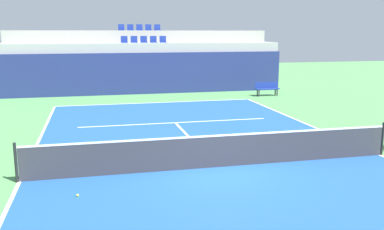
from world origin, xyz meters
name	(u,v)px	position (x,y,z in m)	size (l,w,h in m)	color
ground_plane	(217,167)	(0.00, 0.00, 0.00)	(80.00, 80.00, 0.00)	#4C8C4C
court_surface	(217,167)	(0.00, 0.00, 0.01)	(11.00, 24.00, 0.01)	#1E4C99
baseline_far	(156,103)	(0.00, 11.95, 0.01)	(11.00, 0.10, 0.00)	white
sideline_left	(19,182)	(-5.45, 0.00, 0.01)	(0.10, 24.00, 0.00)	white
sideline_right	(380,155)	(5.45, 0.00, 0.01)	(0.10, 24.00, 0.00)	white
service_line_far	(175,123)	(0.00, 6.40, 0.01)	(8.26, 0.10, 0.00)	white
centre_service_line	(192,140)	(0.00, 3.20, 0.01)	(0.10, 6.40, 0.00)	white
back_wall	(147,73)	(0.00, 15.66, 1.31)	(18.00, 0.30, 2.62)	navy
stands_tier_lower	(145,67)	(0.00, 17.01, 1.61)	(18.00, 2.40, 3.21)	#9E9E99
stands_tier_upper	(140,59)	(0.00, 19.41, 2.01)	(18.00, 2.40, 4.01)	#9E9E99
seating_row_lower	(144,41)	(0.00, 17.11, 3.34)	(3.01, 0.44, 0.44)	navy
seating_row_upper	(140,29)	(0.00, 19.51, 4.14)	(3.01, 0.44, 0.44)	navy
tennis_net	(217,151)	(0.00, 0.00, 0.51)	(11.08, 0.08, 1.07)	black
player_bench	(267,88)	(7.11, 13.05, 0.51)	(1.50, 0.40, 0.85)	navy
tennis_ball_1	(77,195)	(-3.93, -1.42, 0.04)	(0.07, 0.07, 0.07)	#CCE033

